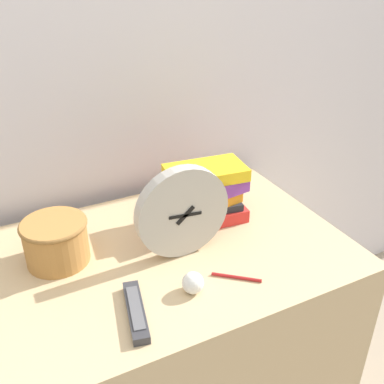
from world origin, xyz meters
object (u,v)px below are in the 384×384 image
object	(u,v)px
desk_clock	(183,212)
crumpled_paper_ball	(193,283)
book_stack	(203,194)
basket	(56,240)
pen	(236,277)
tv_remote	(136,311)

from	to	relation	value
desk_clock	crumpled_paper_ball	bearing A→B (deg)	-107.29
desk_clock	book_stack	distance (m)	0.19
crumpled_paper_ball	desk_clock	bearing A→B (deg)	72.71
basket	pen	world-z (taller)	basket
book_stack	tv_remote	size ratio (longest dim) A/B	1.37
basket	tv_remote	distance (m)	0.30
desk_clock	pen	size ratio (longest dim) A/B	2.49
desk_clock	pen	xyz separation A→B (m)	(0.07, -0.16, -0.12)
desk_clock	book_stack	bearing A→B (deg)	45.17
book_stack	desk_clock	bearing A→B (deg)	-134.83
tv_remote	pen	world-z (taller)	tv_remote
basket	desk_clock	bearing A→B (deg)	-20.77
tv_remote	crumpled_paper_ball	size ratio (longest dim) A/B	3.56
pen	desk_clock	bearing A→B (deg)	114.21
basket	tv_remote	world-z (taller)	basket
crumpled_paper_ball	pen	size ratio (longest dim) A/B	0.52
book_stack	pen	bearing A→B (deg)	-101.30
desk_clock	basket	xyz separation A→B (m)	(-0.30, 0.11, -0.06)
pen	tv_remote	bearing A→B (deg)	-179.13
tv_remote	pen	xyz separation A→B (m)	(0.26, 0.00, -0.01)
desk_clock	book_stack	world-z (taller)	desk_clock
desk_clock	pen	bearing A→B (deg)	-65.79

